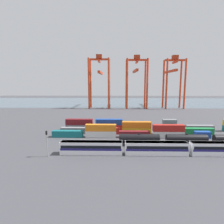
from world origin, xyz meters
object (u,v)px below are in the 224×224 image
Objects in this scene: gantry_crane_east at (173,76)px; shipping_container_9 at (136,131)px; shipping_container_4 at (168,134)px; shipping_container_20 at (200,128)px; shipping_container_0 at (68,134)px; shipping_container_11 at (167,131)px; shipping_container_15 at (109,128)px; gantry_crane_central at (136,76)px; passenger_train at (156,148)px; freight_tank_row at (186,140)px; shipping_container_8 at (106,131)px; shipping_container_17 at (139,128)px; signal_mast at (47,140)px; gantry_crane_west at (100,77)px; shipping_container_7 at (75,130)px.

shipping_container_9 is at bearing -114.28° from gantry_crane_east.
shipping_container_20 is (17.00, 11.05, 0.00)m from shipping_container_4.
shipping_container_0 is 28.45m from shipping_container_9.
shipping_container_0 and shipping_container_20 have the same top height.
shipping_container_11 is (40.96, 5.53, 0.00)m from shipping_container_0.
gantry_crane_central is at bearing 76.20° from shipping_container_15.
freight_tank_row reaches higher than passenger_train.
gantry_crane_east is at bearing 73.41° from shipping_container_4.
shipping_container_15 is 101.19m from gantry_crane_east.
shipping_container_9 is (-3.50, 23.51, -0.84)m from passenger_train.
shipping_container_9 is 13.05m from shipping_container_11.
shipping_container_8 and shipping_container_20 have the same top height.
shipping_container_15 is 13.58m from shipping_container_17.
shipping_container_4 is (8.42, 17.98, -0.84)m from passenger_train.
shipping_container_4 and shipping_container_9 have the same top height.
signal_mast is 20.90m from shipping_container_0.
shipping_container_8 is at bearing 167.52° from shipping_container_4.
gantry_crane_west is at bearing 112.57° from shipping_container_11.
shipping_container_8 is (15.51, 26.09, -3.71)m from signal_mast.
shipping_container_0 is 1.00× the size of shipping_container_9.
shipping_container_0 is at bearing -125.80° from gantry_crane_east.
shipping_container_7 is at bearing -126.72° from gantry_crane_east.
gantry_crane_west is at bearing 103.57° from passenger_train.
shipping_container_8 is at bearing -103.72° from gantry_crane_central.
signal_mast is 0.64× the size of shipping_container_20.
shipping_container_0 and shipping_container_15 have the same top height.
gantry_crane_west is at bearing 96.67° from shipping_container_8.
gantry_crane_central is (-7.21, 102.60, 25.12)m from freight_tank_row.
shipping_container_15 is (-24.87, 5.53, 0.00)m from shipping_container_11.
signal_mast reaches higher than shipping_container_15.
passenger_train is at bearing -131.19° from shipping_container_20.
gantry_crane_east reaches higher than shipping_container_11.
gantry_crane_east is at bearing 53.28° from shipping_container_7.
gantry_crane_central is at bearing -178.25° from gantry_crane_east.
shipping_container_9 is 13.05m from shipping_container_15.
gantry_crane_central reaches higher than gantry_crane_east.
shipping_container_11 is (39.15, 0.00, 0.00)m from shipping_container_7.
shipping_container_17 is at bearing 132.59° from shipping_container_4.
passenger_train is 4.77× the size of shipping_container_20.
shipping_container_9 is 94.01m from gantry_crane_west.
gantry_crane_west is at bearing 88.15° from shipping_container_7.
passenger_train is 14.74m from freight_tank_row.
shipping_container_9 is (-15.54, 15.01, -0.71)m from freight_tank_row.
shipping_container_7 and shipping_container_9 have the same top height.
shipping_container_9 is at bearing 155.12° from shipping_container_4.
gantry_crane_central reaches higher than shipping_container_8.
shipping_container_4 is 101.50m from gantry_crane_east.
shipping_container_17 is at bearing 0.00° from shipping_container_15.
gantry_crane_east reaches higher than shipping_container_15.
gantry_crane_west is (4.64, 92.92, 25.64)m from shipping_container_0.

